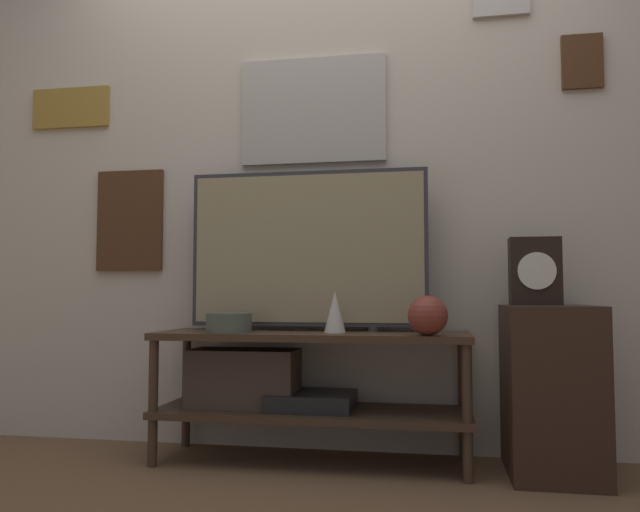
{
  "coord_description": "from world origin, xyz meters",
  "views": [
    {
      "loc": [
        0.51,
        -2.39,
        0.71
      ],
      "look_at": [
        0.04,
        0.25,
        0.88
      ],
      "focal_mm": 35.0,
      "sensor_mm": 36.0,
      "label": 1
    }
  ],
  "objects_px": {
    "vase_round_glass": "(428,315)",
    "mantel_clock": "(535,271)",
    "vase_slim_bronze": "(335,312)",
    "vase_wide_bowl": "(229,323)",
    "television": "(308,249)"
  },
  "relations": [
    {
      "from": "television",
      "to": "vase_wide_bowl",
      "type": "relative_size",
      "value": 5.53
    },
    {
      "from": "vase_round_glass",
      "to": "vase_wide_bowl",
      "type": "height_order",
      "value": "vase_round_glass"
    },
    {
      "from": "vase_round_glass",
      "to": "vase_wide_bowl",
      "type": "relative_size",
      "value": 0.81
    },
    {
      "from": "television",
      "to": "vase_round_glass",
      "type": "distance_m",
      "value": 0.65
    },
    {
      "from": "television",
      "to": "mantel_clock",
      "type": "bearing_deg",
      "value": -3.78
    },
    {
      "from": "vase_round_glass",
      "to": "television",
      "type": "bearing_deg",
      "value": 155.59
    },
    {
      "from": "vase_slim_bronze",
      "to": "mantel_clock",
      "type": "height_order",
      "value": "mantel_clock"
    },
    {
      "from": "vase_round_glass",
      "to": "vase_slim_bronze",
      "type": "relative_size",
      "value": 0.89
    },
    {
      "from": "vase_round_glass",
      "to": "mantel_clock",
      "type": "relative_size",
      "value": 0.57
    },
    {
      "from": "television",
      "to": "mantel_clock",
      "type": "distance_m",
      "value": 0.97
    },
    {
      "from": "television",
      "to": "vase_wide_bowl",
      "type": "bearing_deg",
      "value": -148.54
    },
    {
      "from": "vase_wide_bowl",
      "to": "mantel_clock",
      "type": "relative_size",
      "value": 0.7
    },
    {
      "from": "vase_round_glass",
      "to": "mantel_clock",
      "type": "bearing_deg",
      "value": 22.25
    },
    {
      "from": "mantel_clock",
      "to": "vase_slim_bronze",
      "type": "bearing_deg",
      "value": -176.24
    },
    {
      "from": "television",
      "to": "vase_wide_bowl",
      "type": "distance_m",
      "value": 0.48
    }
  ]
}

